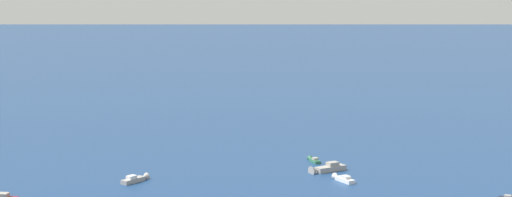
{
  "coord_description": "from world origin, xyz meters",
  "views": [
    {
      "loc": [
        -13.69,
        -132.76,
        44.28
      ],
      "look_at": [
        0.67,
        0.56,
        25.67
      ],
      "focal_mm": 55.4,
      "sensor_mm": 36.0,
      "label": 1
    }
  ],
  "objects": [
    {
      "name": "motorboat_far_port",
      "position": [
        22.55,
        64.52,
        0.45
      ],
      "size": [
        2.64,
        5.95,
        1.67
      ],
      "color": "#33704C",
      "rests_on": "ground_plane"
    },
    {
      "name": "motorboat_trailing",
      "position": [
        23.55,
        52.96,
        0.77
      ],
      "size": [
        9.96,
        6.4,
        2.85
      ],
      "color": "#9E9993",
      "rests_on": "ground_plane"
    },
    {
      "name": "motorboat_offshore",
      "position": [
        -22.2,
        47.94,
        0.6
      ],
      "size": [
        6.58,
        6.94,
        2.21
      ],
      "color": "#9E9993",
      "rests_on": "ground_plane"
    },
    {
      "name": "motorboat_mid_cluster",
      "position": [
        25.52,
        43.26,
        0.55
      ],
      "size": [
        4.4,
        7.11,
        2.02
      ],
      "color": "white",
      "rests_on": "ground_plane"
    }
  ]
}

